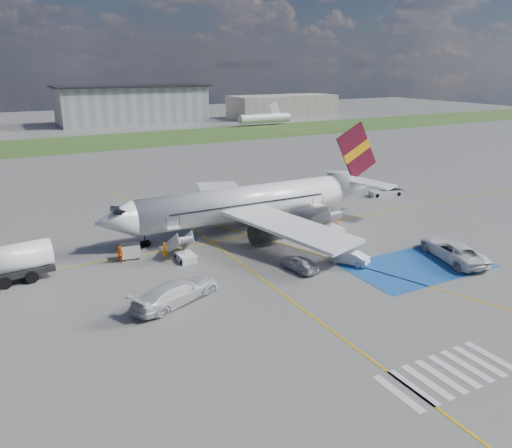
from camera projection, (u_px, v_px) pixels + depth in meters
The scene contains 21 objects.
ground at pixel (310, 271), 47.75m from camera, with size 400.00×400.00×0.00m, color #60605E.
grass_strip at pixel (99, 142), 127.27m from camera, with size 400.00×30.00×0.01m, color #2D4C1E.
taxiway_line_main at pixel (252, 235), 57.79m from camera, with size 120.00×0.20×0.01m, color gold.
taxiway_line_cross at pixel (331, 330), 37.11m from camera, with size 0.20×60.00×0.01m, color gold.
taxiway_line_diag at pixel (252, 235), 57.79m from camera, with size 0.20×60.00×0.01m, color gold.
staging_box at pixel (418, 266), 48.95m from camera, with size 14.00×8.00×0.01m, color #1B51A2.
crosswalk at pixel (447, 374), 31.86m from camera, with size 9.00×4.00×0.01m.
terminal_centre at pixel (133, 105), 168.02m from camera, with size 48.00×18.00×12.00m, color gray.
terminal_east at pixel (283, 106), 187.78m from camera, with size 40.00×16.00×8.00m, color gray.
airliner at pixel (255, 201), 59.12m from camera, with size 36.81×32.95×11.92m.
airstairs_fwd at pixel (184, 253), 50.53m from camera, with size 1.90×5.20×3.60m.
airstairs_aft at pixel (332, 226), 58.94m from camera, with size 1.90×5.20×3.60m.
gpu_cart at pixel (130, 252), 50.65m from camera, with size 2.09×1.49×1.63m.
belt_loader at pixel (386, 193), 75.21m from camera, with size 5.45×2.80×1.58m.
car_silver_a at pixel (299, 263), 47.78m from camera, with size 1.73×4.29×1.46m, color #B9BCC1.
car_silver_b at pixel (349, 257), 49.31m from camera, with size 1.40×4.02×1.32m, color silver.
van_white_a at pixel (453, 247), 50.40m from camera, with size 3.07×6.66×2.50m, color white.
van_white_b at pixel (176, 289), 41.11m from camera, with size 2.57×6.33×2.48m, color silver.
crew_fwd at pixel (165, 251), 50.36m from camera, with size 0.67×0.44×1.83m, color orange.
crew_nose at pixel (120, 255), 49.50m from camera, with size 0.85×0.66×1.75m, color orange.
crew_aft at pixel (336, 218), 61.60m from camera, with size 0.91×0.38×1.55m, color #EF5B0C.
Camera 1 is at (-25.65, -36.27, 18.83)m, focal length 35.00 mm.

